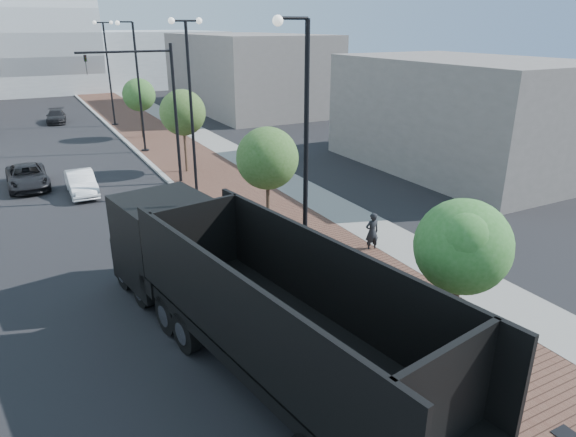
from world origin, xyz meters
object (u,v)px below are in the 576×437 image
dump_truck (213,282)px  dark_car_mid (27,177)px  white_sedan (81,183)px  pedestrian (372,232)px

dump_truck → dark_car_mid: size_ratio=3.06×
white_sedan → pedestrian: pedestrian is taller
pedestrian → dump_truck: bearing=24.3°
white_sedan → dump_truck: bearing=-84.0°
dump_truck → pedestrian: bearing=8.4°
dark_car_mid → dump_truck: bearing=-78.7°
white_sedan → dark_car_mid: size_ratio=0.85×
white_sedan → dark_car_mid: 3.87m
dark_car_mid → pedestrian: pedestrian is taller
dump_truck → white_sedan: dump_truck is taller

